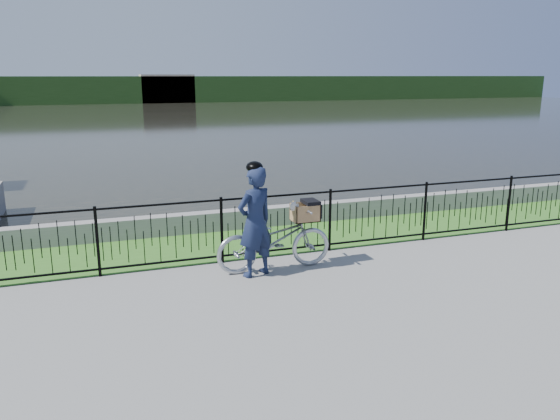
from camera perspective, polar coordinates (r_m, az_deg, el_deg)
name	(u,v)px	position (r m, az deg, el deg)	size (l,w,h in m)	color
ground	(312,289)	(8.30, 3.40, -8.20)	(120.00, 120.00, 0.00)	gray
grass_strip	(261,240)	(10.61, -2.01, -3.19)	(60.00, 2.00, 0.01)	#3A7424
water	(133,121)	(40.32, -15.14, 9.00)	(120.00, 120.00, 0.00)	#27271E
quay_wall	(247,218)	(11.48, -3.50, -0.86)	(60.00, 0.30, 0.40)	gray
fence	(278,225)	(9.53, -0.25, -1.58)	(14.00, 0.06, 1.15)	black
far_treeline	(113,90)	(67.17, -17.08, 11.94)	(120.00, 6.00, 3.00)	#23451A
far_building_right	(167,89)	(66.22, -11.72, 12.32)	(6.00, 3.00, 3.20)	gray
bicycle_rig	(275,239)	(8.92, -0.53, -3.06)	(1.93, 0.67, 1.15)	#A5AAB1
cyclist	(255,220)	(8.56, -2.62, -1.10)	(0.76, 0.64, 1.84)	#151E3B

